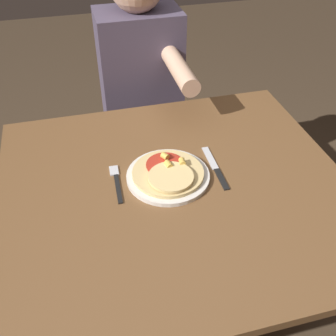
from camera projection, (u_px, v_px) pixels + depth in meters
ground_plane at (174, 316)px, 1.70m from camera, size 8.00×8.00×0.00m
dining_table at (176, 211)px, 1.28m from camera, size 1.08×0.98×0.76m
plate at (168, 176)px, 1.23m from camera, size 0.26×0.26×0.01m
pizza at (169, 173)px, 1.22m from camera, size 0.22×0.22×0.04m
fork at (116, 181)px, 1.22m from camera, size 0.03×0.18×0.00m
knife at (216, 168)px, 1.27m from camera, size 0.02×0.22×0.00m
person_diner at (142, 86)px, 1.76m from camera, size 0.35×0.52×1.26m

